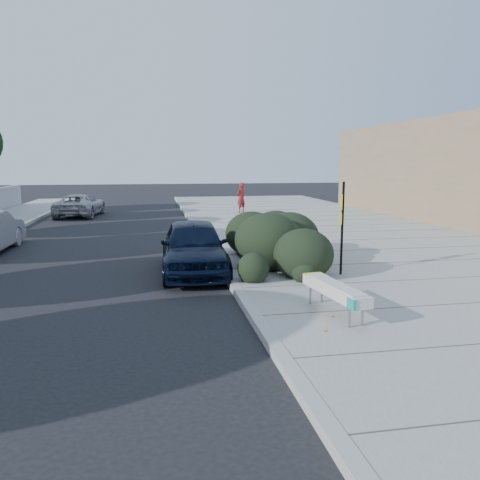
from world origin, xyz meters
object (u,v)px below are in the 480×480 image
object	(u,v)px
suv_silver	(80,205)
sedan_navy	(194,246)
pedestrian	(241,198)
bike_rack	(245,241)
bench	(335,290)
sign_post	(342,222)

from	to	relation	value
suv_silver	sedan_navy	bearing A→B (deg)	114.96
pedestrian	bike_rack	bearing A→B (deg)	42.50
sedan_navy	pedestrian	xyz separation A→B (m)	(3.96, 14.14, 0.29)
bench	sedan_navy	bearing A→B (deg)	108.79
bike_rack	pedestrian	size ratio (longest dim) A/B	0.57
bench	sedan_navy	xyz separation A→B (m)	(-2.29, 4.55, 0.12)
sign_post	suv_silver	xyz separation A→B (m)	(-8.85, 16.78, -0.88)
bench	suv_silver	bearing A→B (deg)	102.81
suv_silver	pedestrian	xyz separation A→B (m)	(9.16, -1.12, 0.39)
bench	suv_silver	world-z (taller)	suv_silver
sign_post	pedestrian	distance (m)	15.67
bike_rack	pedestrian	xyz separation A→B (m)	(2.43, 13.62, 0.28)
sedan_navy	bench	bearing A→B (deg)	-61.78
suv_silver	bike_rack	bearing A→B (deg)	120.68
bench	pedestrian	world-z (taller)	pedestrian
bike_rack	suv_silver	distance (m)	16.21
bike_rack	sign_post	bearing A→B (deg)	-33.83
sedan_navy	pedestrian	size ratio (longest dim) A/B	2.47
sign_post	bench	bearing A→B (deg)	-100.18
bench	bike_rack	size ratio (longest dim) A/B	2.04
bike_rack	sedan_navy	bearing A→B (deg)	-151.23
bench	sedan_navy	world-z (taller)	sedan_navy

